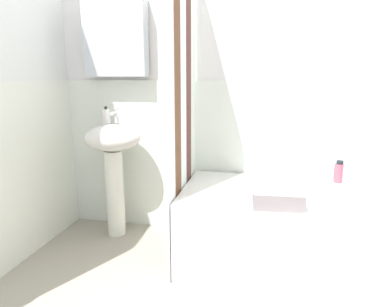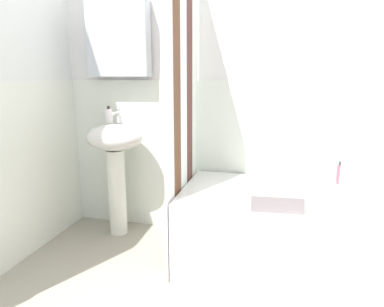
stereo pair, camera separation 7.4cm
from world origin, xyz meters
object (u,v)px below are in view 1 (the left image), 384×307
(soap_dispenser, at_px, (106,116))
(shampoo_bottle, at_px, (353,172))
(towel_folded, at_px, (278,199))
(body_wash_bottle, at_px, (339,172))
(bathtub, at_px, (296,229))
(lotion_bottle, at_px, (375,171))
(sink, at_px, (113,155))

(soap_dispenser, relative_size, shampoo_bottle, 0.83)
(towel_folded, bearing_deg, body_wash_bottle, 52.63)
(bathtub, distance_m, towel_folded, 0.43)
(lotion_bottle, distance_m, body_wash_bottle, 0.23)
(shampoo_bottle, bearing_deg, body_wash_bottle, -172.80)
(soap_dispenser, bearing_deg, bathtub, -10.59)
(bathtub, distance_m, shampoo_bottle, 0.59)
(bathtub, distance_m, lotion_bottle, 0.69)
(sink, xyz_separation_m, soap_dispenser, (-0.08, 0.08, 0.29))
(lotion_bottle, xyz_separation_m, body_wash_bottle, (-0.23, -0.01, -0.02))
(bathtub, relative_size, body_wash_bottle, 9.57)
(soap_dispenser, bearing_deg, body_wash_bottle, 0.76)
(sink, bearing_deg, bathtub, -8.00)
(shampoo_bottle, bearing_deg, lotion_bottle, -0.70)
(soap_dispenser, xyz_separation_m, lotion_bottle, (1.95, 0.03, -0.33))
(bathtub, xyz_separation_m, lotion_bottle, (0.52, 0.30, 0.35))
(soap_dispenser, distance_m, body_wash_bottle, 1.75)
(sink, xyz_separation_m, shampoo_bottle, (1.74, 0.11, -0.06))
(lotion_bottle, height_order, body_wash_bottle, lotion_bottle)
(bathtub, height_order, towel_folded, towel_folded)
(sink, height_order, bathtub, sink)
(lotion_bottle, relative_size, body_wash_bottle, 1.29)
(body_wash_bottle, bearing_deg, lotion_bottle, 2.63)
(soap_dispenser, height_order, body_wash_bottle, soap_dispenser)
(shampoo_bottle, bearing_deg, towel_folded, -132.52)
(bathtub, distance_m, body_wash_bottle, 0.52)
(sink, height_order, shampoo_bottle, sink)
(lotion_bottle, bearing_deg, bathtub, -150.01)
(sink, distance_m, lotion_bottle, 1.87)
(body_wash_bottle, bearing_deg, sink, -176.52)
(soap_dispenser, height_order, bathtub, soap_dispenser)
(bathtub, bearing_deg, body_wash_bottle, 45.13)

